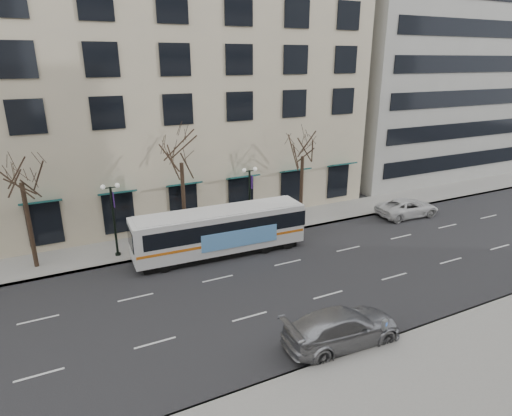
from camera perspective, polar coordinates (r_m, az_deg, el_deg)
ground at (r=24.98m, az=-3.16°, el=-11.65°), size 160.00×160.00×0.00m
sidewalk_far at (r=34.17m, az=-1.40°, el=-2.69°), size 80.00×4.00×0.15m
building_hotel at (r=41.31m, az=-18.33°, el=17.15°), size 40.00×20.00×24.00m
building_office at (r=57.52m, az=19.95°, el=22.80°), size 25.00×20.00×35.00m
tree_far_left at (r=29.31m, az=-29.10°, el=4.74°), size 3.60×3.60×8.34m
tree_far_mid at (r=30.36m, az=-10.02°, el=7.70°), size 3.60×3.60×8.55m
tree_far_right at (r=34.54m, az=6.29°, el=8.42°), size 3.60×3.60×8.06m
lamp_post_left at (r=29.88m, az=-18.44°, el=-1.10°), size 1.22×0.45×5.21m
lamp_post_right at (r=32.52m, az=-0.83°, el=1.53°), size 1.22×0.45×5.21m
city_bus at (r=29.38m, az=-4.70°, el=-2.96°), size 11.95×3.03×3.22m
silver_car at (r=21.31m, az=11.41°, el=-15.34°), size 5.97×2.68×1.70m
white_pickup at (r=39.01m, az=19.53°, el=0.06°), size 5.66×2.88×1.53m
pay_station at (r=21.38m, az=16.75°, el=-14.94°), size 0.32×0.25×1.29m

